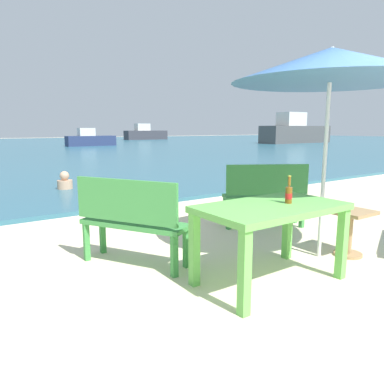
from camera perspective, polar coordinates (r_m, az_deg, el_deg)
picnic_table_green at (r=3.47m, az=12.36°, el=-3.71°), size 1.40×0.80×0.76m
beer_bottle_amber at (r=3.53m, az=15.00°, el=-0.24°), size 0.07×0.07×0.26m
patio_umbrella at (r=4.31m, az=21.03°, el=18.15°), size 2.10×2.10×2.30m
side_table_wood at (r=4.55m, az=23.62°, el=-4.92°), size 0.44×0.44×0.54m
bench_green_left at (r=5.44m, az=11.45°, el=0.08°), size 1.22×0.91×0.95m
bench_green_right at (r=3.87m, az=-9.63°, el=-3.88°), size 0.92×1.22×0.95m
swimmer_person at (r=8.84m, az=-19.41°, el=1.50°), size 0.34×0.34×0.41m
boat_fishing_trawler at (r=30.15m, az=-15.74°, el=7.97°), size 3.85×1.05×1.40m
boat_cargo_ship at (r=45.82m, az=-7.36°, el=9.08°), size 5.36×1.46×1.95m
boat_barge at (r=36.44m, az=15.93°, el=9.08°), size 7.85×2.14×2.85m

